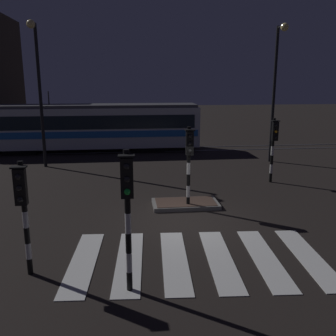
% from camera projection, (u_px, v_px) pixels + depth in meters
% --- Properties ---
extents(ground_plane, '(120.00, 120.00, 0.00)m').
position_uv_depth(ground_plane, '(182.00, 222.00, 13.20)').
color(ground_plane, black).
extents(rail_near, '(80.00, 0.12, 0.03)m').
position_uv_depth(rail_near, '(154.00, 152.00, 25.95)').
color(rail_near, '#59595E').
rests_on(rail_near, ground).
extents(rail_far, '(80.00, 0.12, 0.03)m').
position_uv_depth(rail_far, '(152.00, 148.00, 27.34)').
color(rail_far, '#59595E').
rests_on(rail_far, ground).
extents(crosswalk_zebra, '(7.28, 4.20, 0.02)m').
position_uv_depth(crosswalk_zebra, '(197.00, 259.00, 10.44)').
color(crosswalk_zebra, silver).
rests_on(crosswalk_zebra, ground).
extents(traffic_island, '(2.61, 1.36, 0.18)m').
position_uv_depth(traffic_island, '(185.00, 204.00, 14.86)').
color(traffic_island, slate).
rests_on(traffic_island, ground).
extents(traffic_light_kerb_mid_left, '(0.36, 0.42, 3.44)m').
position_uv_depth(traffic_light_kerb_mid_left, '(127.00, 202.00, 8.32)').
color(traffic_light_kerb_mid_left, black).
rests_on(traffic_light_kerb_mid_left, ground).
extents(traffic_light_corner_near_left, '(0.36, 0.42, 3.00)m').
position_uv_depth(traffic_light_corner_near_left, '(23.00, 203.00, 9.14)').
color(traffic_light_corner_near_left, black).
rests_on(traffic_light_corner_near_left, ground).
extents(traffic_light_corner_far_right, '(0.36, 0.42, 3.14)m').
position_uv_depth(traffic_light_corner_far_right, '(274.00, 141.00, 17.76)').
color(traffic_light_corner_far_right, black).
rests_on(traffic_light_corner_far_right, ground).
extents(traffic_light_median_centre, '(0.36, 0.42, 3.21)m').
position_uv_depth(traffic_light_median_centre, '(189.00, 156.00, 14.05)').
color(traffic_light_median_centre, black).
rests_on(traffic_light_median_centre, ground).
extents(street_lamp_trackside_left, '(0.44, 1.21, 7.88)m').
position_uv_depth(street_lamp_trackside_left, '(38.00, 79.00, 20.20)').
color(street_lamp_trackside_left, black).
rests_on(street_lamp_trackside_left, ground).
extents(street_lamp_trackside_right, '(0.44, 1.21, 7.92)m').
position_uv_depth(street_lamp_trackside_right, '(276.00, 79.00, 21.56)').
color(street_lamp_trackside_right, black).
rests_on(street_lamp_trackside_right, ground).
extents(tram, '(15.79, 2.58, 4.15)m').
position_uv_depth(tram, '(86.00, 126.00, 25.72)').
color(tram, silver).
rests_on(tram, ground).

